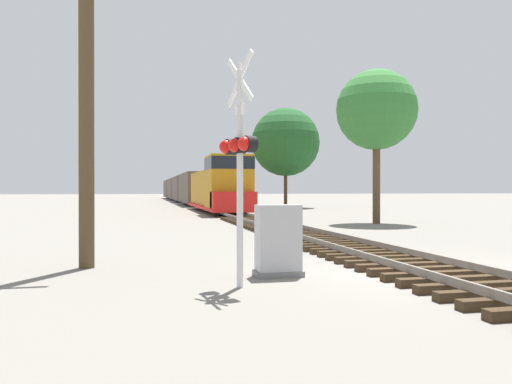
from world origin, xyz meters
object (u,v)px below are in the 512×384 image
object	(u,v)px
relay_cabinet	(278,241)
freight_train	(185,189)
crossing_signal_near	(238,152)
tree_far_right	(376,110)
tree_mid_background	(286,142)
utility_pole	(86,84)

from	to	relation	value
relay_cabinet	freight_train	bearing A→B (deg)	87.03
crossing_signal_near	tree_far_right	bearing A→B (deg)	127.08
freight_train	tree_far_right	size ratio (longest dim) A/B	9.49
freight_train	crossing_signal_near	world-z (taller)	crossing_signal_near
tree_mid_background	relay_cabinet	bearing A→B (deg)	-106.53
relay_cabinet	tree_mid_background	world-z (taller)	tree_mid_background
relay_cabinet	utility_pole	bearing A→B (deg)	153.03
freight_train	tree_far_right	xyz separation A→B (m)	(6.25, -45.38, 4.10)
crossing_signal_near	tree_far_right	size ratio (longest dim) A/B	0.53
freight_train	tree_far_right	bearing A→B (deg)	-82.16
freight_train	relay_cabinet	xyz separation A→B (m)	(-3.10, -59.70, -1.16)
relay_cabinet	tree_mid_background	distance (m)	39.74
crossing_signal_near	tree_mid_background	bearing A→B (deg)	143.68
utility_pole	crossing_signal_near	bearing A→B (deg)	-45.68
crossing_signal_near	tree_far_right	xyz separation A→B (m)	(10.38, 15.31, 3.51)
crossing_signal_near	relay_cabinet	distance (m)	2.26
freight_train	relay_cabinet	size ratio (longest dim) A/B	52.26
tree_far_right	freight_train	bearing A→B (deg)	97.84
freight_train	crossing_signal_near	distance (m)	60.84
utility_pole	tree_mid_background	distance (m)	38.83
utility_pole	tree_far_right	distance (m)	18.22
crossing_signal_near	freight_train	bearing A→B (deg)	157.31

